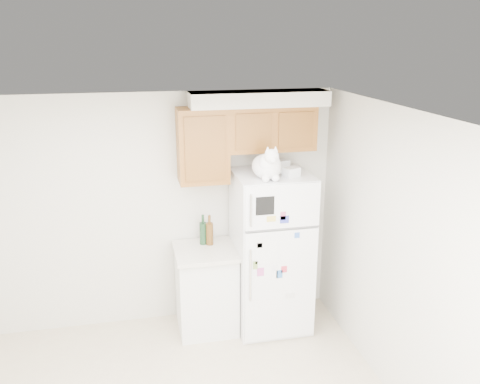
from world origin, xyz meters
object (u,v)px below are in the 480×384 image
object	(u,v)px
storage_box_back	(279,165)
storage_box_front	(291,172)
bottle_amber	(210,230)
base_counter	(206,288)
cat	(268,166)
bottle_green	(203,229)
refrigerator	(271,252)

from	to	relation	value
storage_box_back	storage_box_front	bearing A→B (deg)	-100.11
storage_box_back	bottle_amber	bearing A→B (deg)	161.10
base_counter	storage_box_back	size ratio (longest dim) A/B	5.11
cat	bottle_green	size ratio (longest dim) A/B	1.55
bottle_amber	base_counter	bearing A→B (deg)	-122.75
storage_box_front	refrigerator	bearing A→B (deg)	114.98
storage_box_back	refrigerator	bearing A→B (deg)	-143.81
refrigerator	base_counter	size ratio (longest dim) A/B	1.85
base_counter	storage_box_front	xyz separation A→B (m)	(0.84, -0.21, 1.28)
cat	bottle_amber	world-z (taller)	cat
base_counter	bottle_green	size ratio (longest dim) A/B	2.83
storage_box_back	cat	bearing A→B (deg)	-141.38
base_counter	storage_box_back	xyz separation A→B (m)	(0.80, 0.08, 1.29)
refrigerator	bottle_amber	xyz separation A→B (m)	(-0.63, 0.17, 0.23)
storage_box_back	bottle_green	xyz separation A→B (m)	(-0.80, 0.05, -0.67)
storage_box_front	storage_box_back	bearing A→B (deg)	73.51
base_counter	storage_box_back	distance (m)	1.52
cat	storage_box_back	world-z (taller)	cat
storage_box_back	bottle_green	bearing A→B (deg)	159.06
storage_box_back	bottle_amber	xyz separation A→B (m)	(-0.74, 0.02, -0.67)
cat	bottle_green	bearing A→B (deg)	148.31
storage_box_back	bottle_amber	world-z (taller)	storage_box_back
bottle_green	storage_box_back	bearing A→B (deg)	-3.50
storage_box_back	base_counter	bearing A→B (deg)	168.32
refrigerator	cat	world-z (taller)	cat
bottle_amber	storage_box_front	bearing A→B (deg)	-21.47
refrigerator	base_counter	distance (m)	0.79
storage_box_front	bottle_green	world-z (taller)	storage_box_front
base_counter	cat	xyz separation A→B (m)	(0.59, -0.23, 1.37)
storage_box_front	bottle_amber	distance (m)	1.06
cat	bottle_green	distance (m)	1.02
refrigerator	bottle_green	size ratio (longest dim) A/B	5.23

